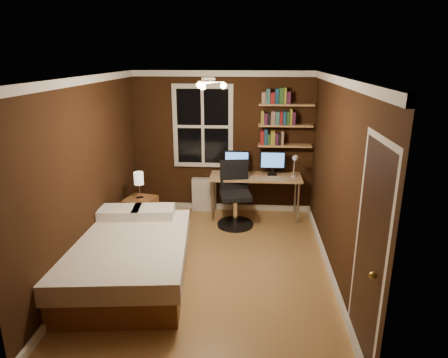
# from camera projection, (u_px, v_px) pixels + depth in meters

# --- Properties ---
(floor) EXTENTS (4.20, 4.20, 0.00)m
(floor) POSITION_uv_depth(u_px,v_px,m) (211.00, 264.00, 5.47)
(floor) COLOR olive
(floor) RESTS_ON ground
(wall_back) EXTENTS (3.20, 0.04, 2.50)m
(wall_back) POSITION_uv_depth(u_px,v_px,m) (223.00, 143.00, 7.10)
(wall_back) COLOR black
(wall_back) RESTS_ON ground
(wall_left) EXTENTS (0.04, 4.20, 2.50)m
(wall_left) POSITION_uv_depth(u_px,v_px,m) (89.00, 175.00, 5.21)
(wall_left) COLOR black
(wall_left) RESTS_ON ground
(wall_right) EXTENTS (0.04, 4.20, 2.50)m
(wall_right) POSITION_uv_depth(u_px,v_px,m) (338.00, 180.00, 4.98)
(wall_right) COLOR black
(wall_right) RESTS_ON ground
(ceiling) EXTENTS (3.20, 4.20, 0.02)m
(ceiling) POSITION_uv_depth(u_px,v_px,m) (209.00, 77.00, 4.73)
(ceiling) COLOR white
(ceiling) RESTS_ON wall_back
(window) EXTENTS (1.06, 0.06, 1.46)m
(window) POSITION_uv_depth(u_px,v_px,m) (203.00, 126.00, 7.00)
(window) COLOR silver
(window) RESTS_ON wall_back
(door) EXTENTS (0.03, 0.82, 2.05)m
(door) POSITION_uv_depth(u_px,v_px,m) (368.00, 255.00, 3.57)
(door) COLOR black
(door) RESTS_ON ground
(door_knob) EXTENTS (0.06, 0.06, 0.06)m
(door_knob) POSITION_uv_depth(u_px,v_px,m) (373.00, 275.00, 3.30)
(door_knob) COLOR gold
(door_knob) RESTS_ON door
(ceiling_fixture) EXTENTS (0.44, 0.44, 0.18)m
(ceiling_fixture) POSITION_uv_depth(u_px,v_px,m) (208.00, 86.00, 4.66)
(ceiling_fixture) COLOR beige
(ceiling_fixture) RESTS_ON ceiling
(bookshelf_lower) EXTENTS (0.92, 0.22, 0.03)m
(bookshelf_lower) POSITION_uv_depth(u_px,v_px,m) (285.00, 145.00, 6.91)
(bookshelf_lower) COLOR tan
(bookshelf_lower) RESTS_ON wall_back
(books_row_lower) EXTENTS (0.42, 0.16, 0.23)m
(books_row_lower) POSITION_uv_depth(u_px,v_px,m) (285.00, 138.00, 6.87)
(books_row_lower) COLOR maroon
(books_row_lower) RESTS_ON bookshelf_lower
(bookshelf_middle) EXTENTS (0.92, 0.22, 0.03)m
(bookshelf_middle) POSITION_uv_depth(u_px,v_px,m) (285.00, 125.00, 6.80)
(bookshelf_middle) COLOR tan
(bookshelf_middle) RESTS_ON wall_back
(books_row_middle) EXTENTS (0.60, 0.16, 0.23)m
(books_row_middle) POSITION_uv_depth(u_px,v_px,m) (286.00, 118.00, 6.76)
(books_row_middle) COLOR navy
(books_row_middle) RESTS_ON bookshelf_middle
(bookshelf_upper) EXTENTS (0.92, 0.22, 0.03)m
(bookshelf_upper) POSITION_uv_depth(u_px,v_px,m) (286.00, 105.00, 6.70)
(bookshelf_upper) COLOR tan
(bookshelf_upper) RESTS_ON wall_back
(books_row_upper) EXTENTS (0.42, 0.16, 0.23)m
(books_row_upper) POSITION_uv_depth(u_px,v_px,m) (287.00, 97.00, 6.66)
(books_row_upper) COLOR #2A5A26
(books_row_upper) RESTS_ON bookshelf_upper
(bed) EXTENTS (1.68, 2.18, 0.69)m
(bed) POSITION_uv_depth(u_px,v_px,m) (128.00, 258.00, 5.02)
(bed) COLOR brown
(bed) RESTS_ON ground
(nightstand) EXTENTS (0.53, 0.53, 0.55)m
(nightstand) POSITION_uv_depth(u_px,v_px,m) (141.00, 214.00, 6.48)
(nightstand) COLOR brown
(nightstand) RESTS_ON ground
(bedside_lamp) EXTENTS (0.15, 0.15, 0.44)m
(bedside_lamp) POSITION_uv_depth(u_px,v_px,m) (139.00, 185.00, 6.34)
(bedside_lamp) COLOR beige
(bedside_lamp) RESTS_ON nightstand
(radiator) EXTENTS (0.41, 0.14, 0.61)m
(radiator) POSITION_uv_depth(u_px,v_px,m) (204.00, 195.00, 7.30)
(radiator) COLOR silver
(radiator) RESTS_ON ground
(desk) EXTENTS (1.57, 0.59, 0.75)m
(desk) POSITION_uv_depth(u_px,v_px,m) (255.00, 179.00, 6.92)
(desk) COLOR tan
(desk) RESTS_ON ground
(monitor_left) EXTENTS (0.44, 0.12, 0.42)m
(monitor_left) POSITION_uv_depth(u_px,v_px,m) (237.00, 163.00, 6.94)
(monitor_left) COLOR black
(monitor_left) RESTS_ON desk
(monitor_right) EXTENTS (0.44, 0.12, 0.42)m
(monitor_right) POSITION_uv_depth(u_px,v_px,m) (273.00, 163.00, 6.90)
(monitor_right) COLOR black
(monitor_right) RESTS_ON desk
(desk_lamp) EXTENTS (0.14, 0.32, 0.44)m
(desk_lamp) POSITION_uv_depth(u_px,v_px,m) (295.00, 166.00, 6.71)
(desk_lamp) COLOR silver
(desk_lamp) RESTS_ON desk
(office_chair) EXTENTS (0.60, 0.60, 1.09)m
(office_chair) POSITION_uv_depth(u_px,v_px,m) (235.00, 201.00, 6.65)
(office_chair) COLOR black
(office_chair) RESTS_ON ground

